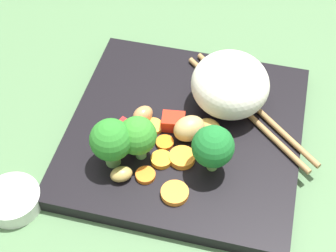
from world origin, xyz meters
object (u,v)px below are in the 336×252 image
(square_plate, at_px, (185,133))
(rice_mound, at_px, (230,84))
(carrot_slice_5, at_px, (161,159))
(sauce_cup, at_px, (13,200))
(broccoli_floret_2, at_px, (213,147))
(chopstick_pair, at_px, (249,108))

(square_plate, relative_size, rice_mound, 2.85)
(carrot_slice_5, bearing_deg, sauce_cup, 31.07)
(broccoli_floret_2, bearing_deg, chopstick_pair, -105.43)
(rice_mound, bearing_deg, broccoli_floret_2, 89.99)
(broccoli_floret_2, height_order, sauce_cup, broccoli_floret_2)
(rice_mound, xyz_separation_m, carrot_slice_5, (0.06, 0.10, -0.03))
(square_plate, bearing_deg, broccoli_floret_2, 130.32)
(carrot_slice_5, height_order, sauce_cup, carrot_slice_5)
(broccoli_floret_2, bearing_deg, sauce_cup, 24.50)
(carrot_slice_5, height_order, chopstick_pair, same)
(broccoli_floret_2, height_order, carrot_slice_5, broccoli_floret_2)
(sauce_cup, bearing_deg, rice_mound, -136.13)
(broccoli_floret_2, xyz_separation_m, chopstick_pair, (-0.03, -0.10, -0.04))
(square_plate, bearing_deg, sauce_cup, 41.67)
(carrot_slice_5, relative_size, chopstick_pair, 0.13)
(square_plate, height_order, carrot_slice_5, carrot_slice_5)
(broccoli_floret_2, bearing_deg, carrot_slice_5, 4.52)
(square_plate, height_order, chopstick_pair, chopstick_pair)
(chopstick_pair, height_order, sauce_cup, chopstick_pair)
(square_plate, bearing_deg, carrot_slice_5, 75.33)
(rice_mound, xyz_separation_m, sauce_cup, (0.20, 0.19, -0.04))
(rice_mound, bearing_deg, chopstick_pair, 173.71)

